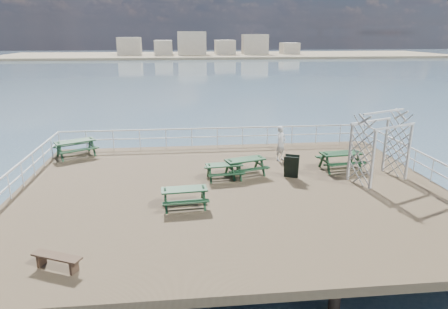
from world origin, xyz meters
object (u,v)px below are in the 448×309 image
(picnic_table_b, at_px, (224,168))
(picnic_table_e, at_px, (341,157))
(person, at_px, (281,143))
(picnic_table_a, at_px, (75,145))
(picnic_table_c, at_px, (245,163))
(trellis_arbor, at_px, (380,150))
(picnic_table_d, at_px, (184,194))
(flat_bench_near, at_px, (57,259))

(picnic_table_b, distance_m, picnic_table_e, 5.75)
(person, bearing_deg, picnic_table_e, -74.85)
(picnic_table_b, height_order, picnic_table_e, picnic_table_e)
(picnic_table_b, distance_m, person, 4.01)
(picnic_table_e, height_order, person, person)
(picnic_table_e, bearing_deg, picnic_table_a, 158.54)
(picnic_table_b, bearing_deg, picnic_table_a, 144.13)
(picnic_table_c, xyz_separation_m, person, (2.16, 2.02, 0.33))
(picnic_table_c, distance_m, trellis_arbor, 5.98)
(person, bearing_deg, picnic_table_b, 176.45)
(picnic_table_e, relative_size, trellis_arbor, 0.68)
(picnic_table_b, relative_size, trellis_arbor, 0.57)
(picnic_table_b, xyz_separation_m, picnic_table_c, (1.01, 0.41, 0.06))
(picnic_table_b, bearing_deg, picnic_table_e, 1.15)
(trellis_arbor, height_order, person, trellis_arbor)
(picnic_table_a, distance_m, picnic_table_b, 8.62)
(picnic_table_d, relative_size, flat_bench_near, 1.22)
(flat_bench_near, bearing_deg, person, 71.25)
(picnic_table_e, xyz_separation_m, trellis_arbor, (1.12, -1.48, 0.78))
(flat_bench_near, bearing_deg, picnic_table_e, 58.22)
(picnic_table_c, bearing_deg, picnic_table_d, -147.80)
(picnic_table_b, height_order, flat_bench_near, picnic_table_b)
(picnic_table_c, distance_m, picnic_table_e, 4.70)
(picnic_table_b, height_order, picnic_table_c, picnic_table_c)
(picnic_table_d, bearing_deg, picnic_table_c, 44.52)
(picnic_table_a, distance_m, picnic_table_c, 9.33)
(picnic_table_c, xyz_separation_m, flat_bench_near, (-6.38, -7.07, -0.25))
(picnic_table_e, bearing_deg, person, 139.68)
(picnic_table_e, height_order, trellis_arbor, trellis_arbor)
(picnic_table_c, bearing_deg, trellis_arbor, -28.16)
(picnic_table_c, bearing_deg, flat_bench_near, -148.95)
(picnic_table_a, distance_m, person, 10.82)
(picnic_table_e, relative_size, flat_bench_near, 1.42)
(picnic_table_a, xyz_separation_m, trellis_arbor, (14.31, -5.01, 0.76))
(picnic_table_a, distance_m, picnic_table_d, 9.09)
(picnic_table_c, bearing_deg, picnic_table_e, -12.90)
(picnic_table_b, bearing_deg, picnic_table_c, 15.89)
(picnic_table_b, height_order, picnic_table_d, picnic_table_d)
(flat_bench_near, xyz_separation_m, trellis_arbor, (12.18, 5.91, 1.07))
(picnic_table_d, bearing_deg, picnic_table_e, 20.92)
(picnic_table_a, distance_m, trellis_arbor, 15.18)
(picnic_table_c, xyz_separation_m, picnic_table_e, (4.69, 0.33, 0.04))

